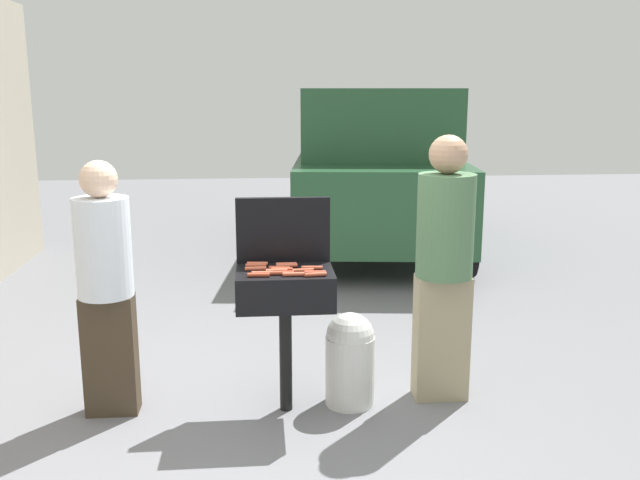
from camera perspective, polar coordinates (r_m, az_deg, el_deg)
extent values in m
plane|color=slate|center=(4.44, -3.71, -14.72)|extent=(24.00, 24.00, 0.00)
cylinder|color=black|center=(4.46, -2.83, -9.63)|extent=(0.08, 0.08, 0.70)
cube|color=black|center=(4.31, -2.90, -3.93)|extent=(0.60, 0.44, 0.22)
cube|color=black|center=(4.44, -3.05, 0.83)|extent=(0.60, 0.05, 0.42)
cylinder|color=#B74C33|center=(4.28, -0.66, -2.30)|extent=(0.13, 0.04, 0.03)
cylinder|color=#B74C33|center=(4.13, -0.36, -2.85)|extent=(0.13, 0.04, 0.03)
cylinder|color=#B74C33|center=(4.17, -0.40, -2.69)|extent=(0.13, 0.04, 0.03)
cylinder|color=#AD4228|center=(4.17, -3.04, -2.71)|extent=(0.13, 0.03, 0.03)
cylinder|color=#B74C33|center=(4.28, -3.34, -2.31)|extent=(0.13, 0.04, 0.03)
cylinder|color=#C6593D|center=(4.22, -3.58, -2.54)|extent=(0.13, 0.03, 0.03)
cylinder|color=#C6593D|center=(4.34, -2.73, -2.12)|extent=(0.13, 0.03, 0.03)
cylinder|color=#B74C33|center=(4.22, -1.40, -2.52)|extent=(0.13, 0.04, 0.03)
cylinder|color=#C6593D|center=(4.17, -4.74, -2.73)|extent=(0.13, 0.03, 0.03)
cylinder|color=#C6593D|center=(4.14, -2.19, -2.83)|extent=(0.13, 0.03, 0.03)
cylinder|color=#C6593D|center=(4.28, -5.32, -2.35)|extent=(0.13, 0.03, 0.03)
cylinder|color=#AD4228|center=(4.25, -3.13, -2.43)|extent=(0.13, 0.04, 0.03)
cylinder|color=#AD4228|center=(4.14, -5.07, -2.88)|extent=(0.13, 0.03, 0.03)
cylinder|color=#C6593D|center=(4.40, -5.17, -1.95)|extent=(0.13, 0.04, 0.03)
cylinder|color=#C6593D|center=(4.37, -2.79, -2.01)|extent=(0.13, 0.03, 0.03)
cylinder|color=#B74C33|center=(4.35, -5.28, -2.11)|extent=(0.13, 0.03, 0.03)
cylinder|color=silver|center=(4.58, 2.47, -10.64)|extent=(0.32, 0.32, 0.46)
sphere|color=silver|center=(4.50, 2.50, -7.94)|extent=(0.31, 0.31, 0.31)
cube|color=#3F3323|center=(4.60, -16.84, -9.01)|extent=(0.32, 0.18, 0.77)
cylinder|color=silver|center=(4.40, -17.39, -0.60)|extent=(0.34, 0.34, 0.61)
sphere|color=beige|center=(4.33, -17.75, 4.79)|extent=(0.22, 0.22, 0.22)
cube|color=gray|center=(4.67, 9.92, -7.89)|extent=(0.35, 0.19, 0.84)
cylinder|color=#4C724C|center=(4.47, 10.28, 1.16)|extent=(0.37, 0.37, 0.66)
sphere|color=tan|center=(4.41, 10.50, 6.94)|extent=(0.24, 0.24, 0.24)
cube|color=#234C2D|center=(9.04, 4.49, 4.38)|extent=(2.37, 4.58, 0.90)
cube|color=#234C2D|center=(8.77, 4.66, 9.70)|extent=(2.03, 2.78, 0.80)
cylinder|color=black|center=(7.73, 11.76, -0.61)|extent=(0.29, 0.66, 0.64)
cylinder|color=black|center=(7.61, -1.73, -0.56)|extent=(0.29, 0.66, 0.64)
cylinder|color=black|center=(10.71, 8.83, 3.08)|extent=(0.29, 0.66, 0.64)
cylinder|color=black|center=(10.63, -0.88, 3.15)|extent=(0.29, 0.66, 0.64)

